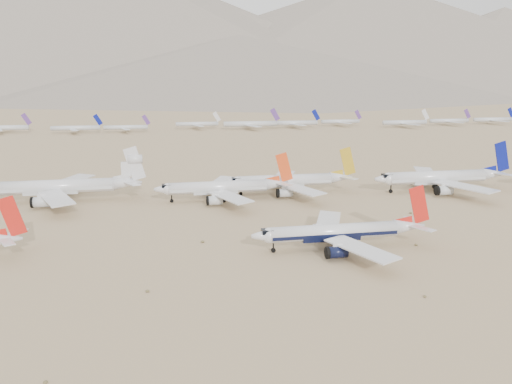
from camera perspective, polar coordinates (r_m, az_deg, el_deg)
ground at (r=126.84m, az=8.35°, el=-6.99°), size 7000.00×7000.00×0.00m
main_airliner at (r=129.95m, az=9.73°, el=-4.52°), size 45.10×44.05×15.92m
row2_navy_widebody at (r=205.36m, az=20.50°, el=1.58°), size 53.23×52.06×18.94m
row2_gold_tail at (r=189.04m, az=3.94°, el=1.30°), size 48.24×47.18×17.18m
row2_orange_tail at (r=177.89m, az=-3.69°, el=0.53°), size 47.02×46.00×16.77m
row2_white_trijet at (r=188.09m, az=-21.11°, el=0.62°), size 54.25×53.02×19.22m
distant_storage_row at (r=426.97m, az=1.99°, el=7.82°), size 616.56×59.33×15.36m
mountain_range at (r=1770.06m, az=-7.36°, el=17.70°), size 7354.00×3024.00×470.00m
foothills at (r=1338.46m, az=14.85°, el=13.64°), size 4637.50×1395.00×155.00m
desert_scrub at (r=100.25m, az=7.19°, el=-12.38°), size 247.37×121.67×0.63m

